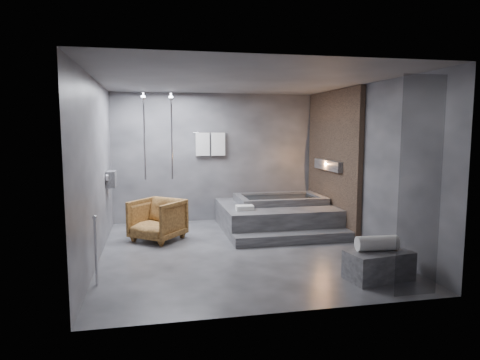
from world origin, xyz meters
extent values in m
plane|color=#313134|center=(0.00, 0.00, 0.00)|extent=(5.00, 5.00, 0.00)
cube|color=#525254|center=(0.00, 0.00, 2.80)|extent=(4.50, 5.00, 0.04)
cube|color=#3C3C41|center=(0.00, 2.50, 1.40)|extent=(4.50, 0.04, 2.80)
cube|color=#3C3C41|center=(0.00, -2.50, 1.40)|extent=(4.50, 0.04, 2.80)
cube|color=#3C3C41|center=(-2.25, 0.00, 1.40)|extent=(0.04, 5.00, 2.80)
cube|color=#3C3C41|center=(2.25, 0.00, 1.40)|extent=(0.04, 5.00, 2.80)
cube|color=#86674E|center=(2.19, 1.25, 1.40)|extent=(0.10, 2.40, 2.78)
cube|color=#FF9938|center=(2.11, 1.25, 1.30)|extent=(0.14, 1.20, 0.20)
cube|color=gray|center=(-2.16, 1.40, 1.10)|extent=(0.16, 0.42, 0.30)
imported|color=beige|center=(-2.15, 1.30, 1.05)|extent=(0.08, 0.08, 0.21)
imported|color=beige|center=(-2.15, 1.50, 1.03)|extent=(0.07, 0.07, 0.15)
cylinder|color=silver|center=(-1.00, 2.05, 1.90)|extent=(0.04, 0.04, 1.80)
cylinder|color=silver|center=(-1.55, 2.05, 1.90)|extent=(0.04, 0.04, 1.80)
cylinder|color=silver|center=(-0.15, 2.44, 1.95)|extent=(0.75, 0.02, 0.02)
cube|color=white|center=(-0.32, 2.42, 1.70)|extent=(0.30, 0.06, 0.50)
cube|color=white|center=(0.02, 2.42, 1.70)|extent=(0.30, 0.06, 0.50)
cylinder|color=silver|center=(-2.15, -1.20, 0.45)|extent=(0.04, 0.04, 0.90)
cube|color=black|center=(1.65, -2.45, 1.35)|extent=(0.55, 0.01, 2.60)
cube|color=#363639|center=(1.05, 1.45, 0.25)|extent=(2.20, 2.00, 0.50)
cube|color=#363639|center=(1.05, 0.27, 0.09)|extent=(2.20, 0.36, 0.18)
cube|color=#37373A|center=(1.57, -1.74, 0.19)|extent=(0.93, 0.60, 0.39)
imported|color=#4C2F13|center=(-1.33, 0.97, 0.38)|extent=(1.15, 1.16, 0.76)
cylinder|color=white|center=(1.56, -1.70, 0.49)|extent=(0.58, 0.24, 0.20)
cube|color=silver|center=(0.30, 0.95, 0.54)|extent=(0.34, 0.25, 0.09)
camera|label=1|loc=(-1.41, -6.86, 2.04)|focal=32.00mm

